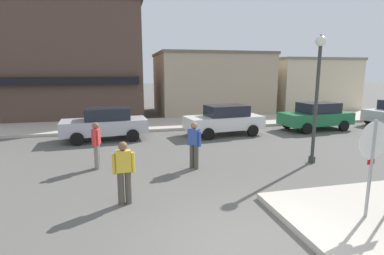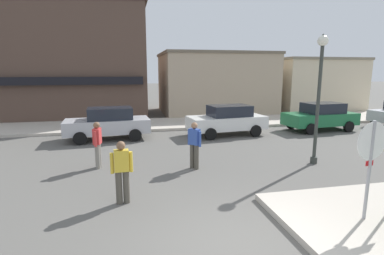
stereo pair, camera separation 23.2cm
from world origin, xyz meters
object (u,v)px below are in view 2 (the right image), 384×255
(lamp_post, at_px, (320,81))
(parked_car_nearest, at_px, (108,123))
(parked_car_second, at_px, (227,120))
(parked_car_third, at_px, (321,116))
(stop_sign, at_px, (370,158))
(pedestrian_kerb_side, at_px, (194,144))
(pedestrian_crossing_near, at_px, (98,143))
(pedestrian_crossing_far, at_px, (122,170))

(lamp_post, xyz_separation_m, parked_car_nearest, (-7.51, 5.63, -2.15))
(parked_car_second, height_order, parked_car_third, same)
(stop_sign, distance_m, parked_car_third, 11.19)
(pedestrian_kerb_side, bearing_deg, parked_car_second, 60.32)
(pedestrian_crossing_near, distance_m, pedestrian_kerb_side, 3.31)
(parked_car_nearest, bearing_deg, parked_car_third, -0.85)
(lamp_post, bearing_deg, stop_sign, -110.88)
(parked_car_third, relative_size, pedestrian_crossing_near, 2.56)
(lamp_post, distance_m, pedestrian_crossing_near, 7.95)
(parked_car_third, xyz_separation_m, pedestrian_kerb_side, (-8.41, -5.13, 0.06))
(pedestrian_kerb_side, bearing_deg, pedestrian_crossing_far, -135.62)
(lamp_post, xyz_separation_m, pedestrian_kerb_side, (-4.37, 0.32, -2.09))
(parked_car_nearest, height_order, parked_car_second, same)
(stop_sign, relative_size, pedestrian_crossing_far, 1.43)
(parked_car_third, distance_m, pedestrian_crossing_far, 13.09)
(parked_car_nearest, height_order, pedestrian_kerb_side, pedestrian_kerb_side)
(stop_sign, relative_size, parked_car_third, 0.56)
(parked_car_nearest, xyz_separation_m, pedestrian_crossing_far, (0.78, -7.61, 0.06))
(parked_car_third, bearing_deg, pedestrian_crossing_far, -145.35)
(parked_car_third, height_order, pedestrian_crossing_near, pedestrian_crossing_near)
(parked_car_nearest, xyz_separation_m, pedestrian_crossing_near, (-0.08, -4.54, 0.06))
(parked_car_nearest, distance_m, pedestrian_crossing_near, 4.54)
(pedestrian_crossing_near, height_order, pedestrian_kerb_side, same)
(pedestrian_crossing_near, relative_size, pedestrian_kerb_side, 1.00)
(stop_sign, bearing_deg, pedestrian_kerb_side, 121.58)
(parked_car_third, relative_size, pedestrian_crossing_far, 2.56)
(stop_sign, bearing_deg, parked_car_third, 59.71)
(parked_car_third, bearing_deg, pedestrian_crossing_near, -159.42)
(stop_sign, relative_size, lamp_post, 0.51)
(stop_sign, relative_size, parked_car_nearest, 0.56)
(pedestrian_crossing_near, bearing_deg, parked_car_third, 20.58)
(stop_sign, height_order, parked_car_second, stop_sign)
(stop_sign, relative_size, parked_car_second, 0.55)
(parked_car_nearest, height_order, pedestrian_crossing_far, pedestrian_crossing_far)
(lamp_post, bearing_deg, parked_car_third, 53.51)
(stop_sign, xyz_separation_m, pedestrian_kerb_side, (-2.77, 4.51, -0.65))
(lamp_post, distance_m, parked_car_second, 5.97)
(pedestrian_crossing_far, distance_m, pedestrian_kerb_side, 3.30)
(stop_sign, xyz_separation_m, pedestrian_crossing_near, (-6.00, 5.28, -0.65))
(parked_car_third, bearing_deg, lamp_post, -126.49)
(pedestrian_crossing_far, bearing_deg, stop_sign, -23.24)
(lamp_post, xyz_separation_m, pedestrian_crossing_far, (-6.73, -1.98, -2.09))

